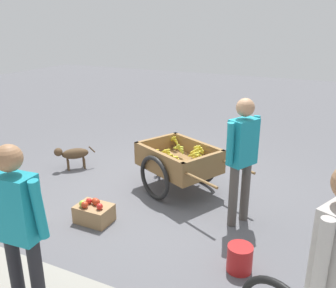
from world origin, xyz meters
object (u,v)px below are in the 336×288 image
Objects in this scene: apple_crate at (94,212)px; bystander_person at (18,221)px; fruit_cart at (179,162)px; plastic_bucket at (240,258)px; mixed_fruit_crate at (21,214)px; vendor_person at (242,152)px; dog at (73,154)px.

bystander_person reaches higher than apple_crate.
bystander_person is (0.15, 2.76, 0.48)m from fruit_cart.
mixed_fruit_crate is (2.67, 0.29, -0.01)m from plastic_bucket.
mixed_fruit_crate is at bearing 28.79° from apple_crate.
plastic_bucket is 0.63× the size of apple_crate.
dog is (2.97, -0.47, -0.67)m from vendor_person.
mixed_fruit_crate reaches higher than plastic_bucket.
mixed_fruit_crate is at bearing -40.88° from bystander_person.
dog is at bearing 0.81° from fruit_cart.
dog is 1.77m from mixed_fruit_crate.
apple_crate is at bearing 25.30° from vendor_person.
bystander_person is (1.18, 2.26, -0.01)m from vendor_person.
dog is at bearing -71.39° from mixed_fruit_crate.
fruit_cart is 1.95m from dog.
plastic_bucket is 1.89m from apple_crate.
mixed_fruit_crate reaches higher than apple_crate.
bystander_person is (-0.45, 1.49, 0.80)m from apple_crate.
dog is 1.82× the size of plastic_bucket.
apple_crate is 1.75m from bystander_person.
mixed_fruit_crate is (2.40, 1.20, -0.81)m from vendor_person.
bystander_person is at bearing 62.47° from vendor_person.
mixed_fruit_crate is at bearing 108.61° from dog.
plastic_bucket is 2.68m from mixed_fruit_crate.
apple_crate is (1.89, -0.13, -0.01)m from plastic_bucket.
plastic_bucket is at bearing 132.58° from fruit_cart.
bystander_person is at bearing 139.12° from mixed_fruit_crate.
fruit_cart reaches higher than dog.
vendor_person is at bearing 170.92° from dog.
vendor_person is at bearing -153.55° from mixed_fruit_crate.
apple_crate is at bearing -151.21° from mixed_fruit_crate.
vendor_person reaches higher than dog.
vendor_person is 1.01× the size of bystander_person.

